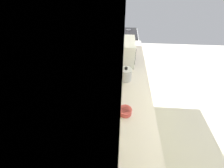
{
  "coord_description": "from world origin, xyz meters",
  "views": [
    {
      "loc": [
        -1.33,
        1.15,
        2.03
      ],
      "look_at": [
        -0.54,
        1.21,
        1.39
      ],
      "focal_mm": 23.26,
      "sensor_mm": 36.0,
      "label": 1
    }
  ],
  "objects_px": {
    "bowl": "(125,111)",
    "microwave": "(122,51)",
    "oven_range": "(122,53)",
    "kettle": "(126,74)"
  },
  "relations": [
    {
      "from": "microwave",
      "to": "bowl",
      "type": "bearing_deg",
      "value": -176.61
    },
    {
      "from": "kettle",
      "to": "microwave",
      "type": "bearing_deg",
      "value": 7.32
    },
    {
      "from": "bowl",
      "to": "oven_range",
      "type": "bearing_deg",
      "value": 1.37
    },
    {
      "from": "bowl",
      "to": "microwave",
      "type": "bearing_deg",
      "value": 3.39
    },
    {
      "from": "kettle",
      "to": "bowl",
      "type": "bearing_deg",
      "value": 180.0
    },
    {
      "from": "oven_range",
      "to": "bowl",
      "type": "relative_size",
      "value": 8.83
    },
    {
      "from": "bowl",
      "to": "kettle",
      "type": "bearing_deg",
      "value": 0.0
    },
    {
      "from": "microwave",
      "to": "kettle",
      "type": "bearing_deg",
      "value": -172.68
    },
    {
      "from": "oven_range",
      "to": "kettle",
      "type": "height_order",
      "value": "same"
    },
    {
      "from": "oven_range",
      "to": "microwave",
      "type": "bearing_deg",
      "value": 179.6
    }
  ]
}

